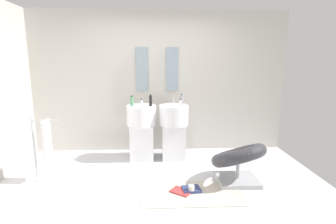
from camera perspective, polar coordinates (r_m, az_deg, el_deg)
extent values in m
cube|color=silver|center=(3.73, -1.97, -16.50)|extent=(4.80, 3.60, 0.04)
cube|color=beige|center=(4.97, -2.36, 6.43)|extent=(4.80, 0.10, 2.60)
cube|color=white|center=(4.66, -5.65, -6.44)|extent=(0.40, 0.40, 0.61)
cylinder|color=white|center=(4.54, -5.76, -0.72)|extent=(0.51, 0.51, 0.34)
cylinder|color=#B7BABF|center=(4.64, -5.73, 2.29)|extent=(0.02, 0.02, 0.10)
cube|color=white|center=(4.66, 1.22, -6.37)|extent=(0.40, 0.40, 0.61)
cylinder|color=white|center=(4.54, 1.25, -0.65)|extent=(0.51, 0.51, 0.34)
cylinder|color=#B7BABF|center=(4.64, 1.14, 2.36)|extent=(0.02, 0.02, 0.10)
cube|color=#8C9EA8|center=(4.89, -5.68, 9.19)|extent=(0.22, 0.03, 0.79)
cube|color=#8C9EA8|center=(4.90, 0.91, 9.25)|extent=(0.22, 0.03, 0.79)
cube|color=#B7BABF|center=(4.01, 14.75, -14.03)|extent=(0.56, 0.50, 0.06)
cylinder|color=#B7BABF|center=(3.94, 14.87, -11.79)|extent=(0.05, 0.05, 0.34)
torus|color=#333338|center=(3.87, 15.02, -9.06)|extent=(1.09, 1.09, 0.49)
cylinder|color=#B7BABF|center=(4.16, -26.94, -7.40)|extent=(0.03, 0.03, 0.95)
cylinder|color=#B7BABF|center=(3.98, -25.12, -1.69)|extent=(0.36, 0.02, 0.02)
cube|color=white|center=(4.04, -24.82, -5.15)|extent=(0.04, 0.22, 0.50)
cube|color=beige|center=(3.61, 5.10, -17.14)|extent=(1.30, 0.68, 0.01)
cube|color=#B73838|center=(3.61, 2.85, -16.79)|extent=(0.32, 0.30, 0.02)
cube|color=navy|center=(3.66, 5.07, -16.34)|extent=(0.26, 0.22, 0.03)
cylinder|color=white|center=(3.59, 5.10, -16.29)|extent=(0.08, 0.08, 0.10)
cylinder|color=#59996B|center=(4.45, -7.83, 2.27)|extent=(0.05, 0.05, 0.16)
cylinder|color=black|center=(4.44, -7.86, 3.42)|extent=(0.03, 0.03, 0.02)
cylinder|color=#99999E|center=(4.50, 2.95, 2.55)|extent=(0.04, 0.04, 0.18)
cylinder|color=black|center=(4.49, 2.96, 3.78)|extent=(0.02, 0.02, 0.02)
cylinder|color=silver|center=(4.34, -5.76, 1.85)|extent=(0.04, 0.04, 0.12)
cylinder|color=black|center=(4.33, -5.78, 2.79)|extent=(0.02, 0.02, 0.02)
cylinder|color=white|center=(4.39, 2.64, 1.90)|extent=(0.04, 0.04, 0.11)
cylinder|color=black|center=(4.38, 2.65, 2.75)|extent=(0.02, 0.02, 0.02)
cylinder|color=black|center=(4.43, -3.80, 2.42)|extent=(0.05, 0.05, 0.18)
cylinder|color=black|center=(4.42, -3.82, 3.68)|extent=(0.03, 0.03, 0.02)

